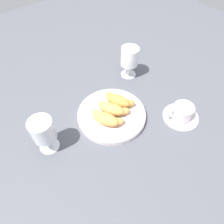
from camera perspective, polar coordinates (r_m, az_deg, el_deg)
name	(u,v)px	position (r m, az deg, el deg)	size (l,w,h in m)	color
ground_plane	(114,115)	(0.81, 0.64, -0.77)	(2.20, 2.20, 0.00)	#4C4F56
pastry_plate	(112,115)	(0.79, 0.00, -0.77)	(0.26, 0.26, 0.02)	silver
croissant_large	(106,119)	(0.74, -1.64, -1.85)	(0.12, 0.10, 0.04)	#D6994C
croissant_small	(112,109)	(0.77, 0.08, 0.81)	(0.12, 0.10, 0.04)	#D6994C
croissant_extra	(118,100)	(0.80, 1.72, 3.26)	(0.13, 0.10, 0.04)	#CC893D
coffee_cup_near	(182,113)	(0.82, 18.69, -0.24)	(0.14, 0.14, 0.06)	silver
juice_glass_left	(43,131)	(0.69, -18.48, -5.11)	(0.08, 0.08, 0.14)	white
juice_glass_right	(130,58)	(0.92, 4.88, 14.63)	(0.08, 0.08, 0.14)	white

